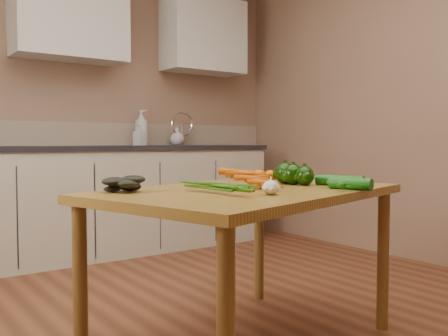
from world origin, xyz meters
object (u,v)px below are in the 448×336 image
soap_bottle_a (141,128)px  soap_bottle_c (177,136)px  tomato_b (259,176)px  table (248,207)px  garlic_bulb (271,188)px  tomato_c (270,176)px  zucchini_b (351,184)px  tomato_a (252,178)px  soap_bottle_b (139,135)px  pepper_a (293,174)px  pepper_c (305,176)px  pepper_b (285,173)px  zucchini_a (340,180)px  leafy_greens (124,181)px  carrot_bunch (242,182)px

soap_bottle_a → soap_bottle_c: (0.39, 0.02, -0.08)m
tomato_b → table: bearing=-138.4°
garlic_bulb → tomato_c: bearing=49.0°
zucchini_b → tomato_a: bearing=109.4°
table → soap_bottle_a: size_ratio=4.78×
tomato_b → soap_bottle_a: bearing=79.1°
soap_bottle_a → tomato_a: 2.25m
soap_bottle_b → pepper_a: size_ratio=1.86×
soap_bottle_b → garlic_bulb: 2.65m
garlic_bulb → tomato_a: tomato_a is taller
tomato_c → tomato_a: bearing=-159.9°
pepper_c → tomato_b: pepper_c is taller
pepper_b → zucchini_b: bearing=-89.5°
soap_bottle_a → zucchini_b: bearing=-128.7°
soap_bottle_b → pepper_a: bearing=-27.0°
table → tomato_a: tomato_a is taller
tomato_c → soap_bottle_a: bearing=81.3°
table → soap_bottle_a: bearing=59.8°
garlic_bulb → zucchini_b: garlic_bulb is taller
soap_bottle_a → soap_bottle_b: bearing=-161.5°
table → garlic_bulb: bearing=-123.7°
tomato_a → soap_bottle_a: bearing=77.3°
zucchini_a → zucchini_b: size_ratio=1.22×
table → leafy_greens: 0.56m
soap_bottle_a → tomato_c: size_ratio=4.82×
soap_bottle_c → pepper_a: bearing=-101.5°
table → tomato_c: bearing=20.3°
soap_bottle_a → soap_bottle_b: 0.10m
soap_bottle_a → pepper_b: 2.28m
tomato_a → garlic_bulb: bearing=-120.8°
soap_bottle_a → tomato_a: soap_bottle_a is taller
pepper_a → tomato_c: 0.20m
garlic_bulb → tomato_a: size_ratio=1.00×
soap_bottle_c → pepper_c: bearing=-100.8°
soap_bottle_b → soap_bottle_a: bearing=120.5°
tomato_b → tomato_c: (0.09, 0.01, -0.00)m
carrot_bunch → tomato_c: carrot_bunch is taller
table → soap_bottle_c: (1.04, 2.37, 0.34)m
tomato_a → tomato_c: size_ratio=1.01×
pepper_b → tomato_a: 0.17m
soap_bottle_a → pepper_c: size_ratio=3.51×
tomato_b → zucchini_a: bearing=-61.4°
pepper_a → tomato_c: (0.02, 0.19, -0.02)m
pepper_a → zucchini_a: pepper_a is taller
pepper_b → pepper_c: (0.00, -0.13, -0.01)m
tomato_c → pepper_c: bearing=-91.1°
pepper_b → garlic_bulb: bearing=-138.7°
pepper_b → carrot_bunch: bearing=-158.6°
soap_bottle_a → tomato_b: soap_bottle_a is taller
zucchini_b → pepper_b: bearing=90.5°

